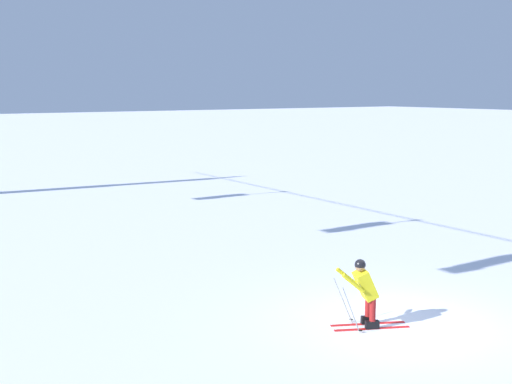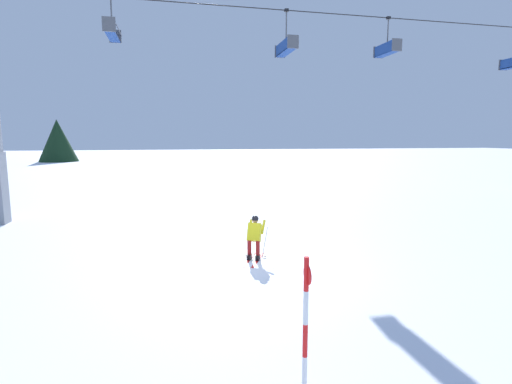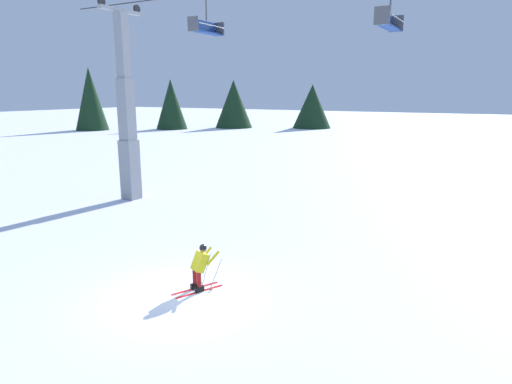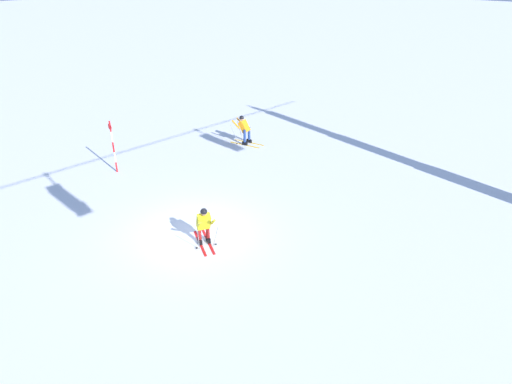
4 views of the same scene
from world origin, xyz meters
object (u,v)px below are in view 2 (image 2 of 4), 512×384
at_px(chairlift_seat_middle, 386,49).
at_px(trail_marker_pole, 305,335).
at_px(chairlift_seat_nearest, 111,31).
at_px(chairlift_seat_second, 285,47).
at_px(skier_carving_main, 254,235).

height_order(chairlift_seat_middle, trail_marker_pole, chairlift_seat_middle).
xyz_separation_m(chairlift_seat_nearest, chairlift_seat_second, (8.47, 0.00, -0.31)).
bearing_deg(chairlift_seat_middle, chairlift_seat_nearest, 180.00).
distance_m(chairlift_seat_nearest, chairlift_seat_middle, 14.22).
xyz_separation_m(chairlift_seat_middle, trail_marker_pole, (-9.96, -15.15, -7.52)).
bearing_deg(chairlift_seat_second, chairlift_seat_nearest, 180.00).
relative_size(skier_carving_main, chairlift_seat_second, 0.68).
relative_size(skier_carving_main, trail_marker_pole, 0.67).
bearing_deg(trail_marker_pole, skier_carving_main, 83.09).
height_order(chairlift_seat_second, trail_marker_pole, chairlift_seat_second).
distance_m(chairlift_seat_middle, trail_marker_pole, 19.63).
bearing_deg(chairlift_seat_nearest, chairlift_seat_second, 0.00).
distance_m(skier_carving_main, chairlift_seat_nearest, 12.37).
relative_size(skier_carving_main, chairlift_seat_middle, 0.80).
relative_size(chairlift_seat_nearest, chairlift_seat_middle, 1.08).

